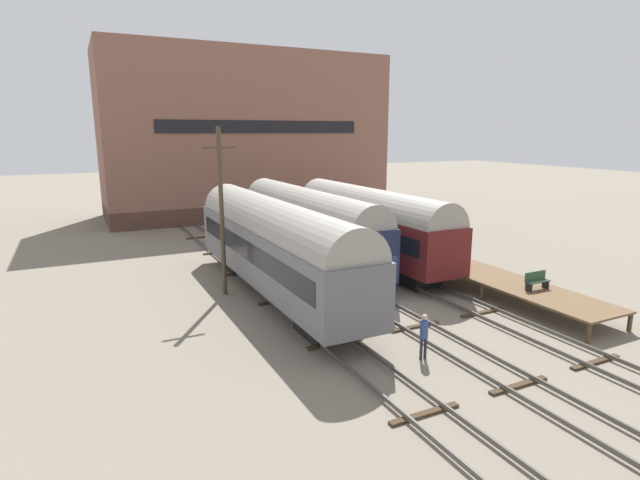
# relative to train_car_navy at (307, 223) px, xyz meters

# --- Properties ---
(ground_plane) EXTENTS (200.00, 200.00, 0.00)m
(ground_plane) POSITION_rel_train_car_navy_xyz_m (0.00, -8.63, -2.97)
(ground_plane) COLOR slate
(track_left) EXTENTS (2.60, 60.00, 0.26)m
(track_left) POSITION_rel_train_car_navy_xyz_m (-4.09, -8.63, -2.83)
(track_left) COLOR #4C4742
(track_left) RESTS_ON ground
(track_middle) EXTENTS (2.60, 60.00, 0.26)m
(track_middle) POSITION_rel_train_car_navy_xyz_m (0.00, -8.63, -2.83)
(track_middle) COLOR #4C4742
(track_middle) RESTS_ON ground
(track_right) EXTENTS (2.60, 60.00, 0.26)m
(track_right) POSITION_rel_train_car_navy_xyz_m (4.09, -8.63, -2.83)
(track_right) COLOR #4C4742
(track_right) RESTS_ON ground
(train_car_navy) EXTENTS (2.85, 16.68, 5.20)m
(train_car_navy) POSITION_rel_train_car_navy_xyz_m (0.00, 0.00, 0.00)
(train_car_navy) COLOR black
(train_car_navy) RESTS_ON ground
(train_car_maroon) EXTENTS (3.02, 15.98, 5.13)m
(train_car_maroon) POSITION_rel_train_car_navy_xyz_m (4.09, -1.06, -0.07)
(train_car_maroon) COLOR black
(train_car_maroon) RESTS_ON ground
(train_car_grey) EXTENTS (3.13, 18.16, 5.30)m
(train_car_grey) POSITION_rel_train_car_navy_xyz_m (-4.09, -4.58, 0.02)
(train_car_grey) COLOR black
(train_car_grey) RESTS_ON ground
(station_platform) EXTENTS (3.07, 12.70, 0.97)m
(station_platform) POSITION_rel_train_car_navy_xyz_m (6.94, -10.04, -2.08)
(station_platform) COLOR brown
(station_platform) RESTS_ON ground
(bench) EXTENTS (1.40, 0.40, 0.91)m
(bench) POSITION_rel_train_car_navy_xyz_m (7.09, -12.13, -1.51)
(bench) COLOR #2D4C33
(bench) RESTS_ON station_platform
(person_worker) EXTENTS (0.32, 0.32, 1.85)m
(person_worker) POSITION_rel_train_car_navy_xyz_m (-1.64, -14.36, -1.85)
(person_worker) COLOR #282833
(person_worker) RESTS_ON ground
(utility_pole) EXTENTS (1.80, 0.24, 9.03)m
(utility_pole) POSITION_rel_train_car_navy_xyz_m (-6.42, -3.09, 1.70)
(utility_pole) COLOR #473828
(utility_pole) RESTS_ON ground
(warehouse_building) EXTENTS (29.08, 10.94, 16.76)m
(warehouse_building) POSITION_rel_train_car_navy_xyz_m (3.68, 23.57, 5.41)
(warehouse_building) COLOR #4F342A
(warehouse_building) RESTS_ON ground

